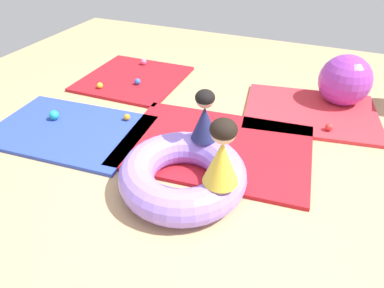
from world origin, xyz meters
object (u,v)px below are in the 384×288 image
(play_ball_pink, at_px, (144,62))
(play_ball_yellow, at_px, (100,86))
(play_ball_red, at_px, (329,127))
(child_in_yellow, at_px, (222,153))
(child_in_navy, at_px, (205,116))
(exercise_ball_large, at_px, (345,81))
(play_ball_blue, at_px, (137,82))
(play_ball_orange, at_px, (127,117))
(play_ball_teal, at_px, (54,115))
(inflatable_cushion, at_px, (183,175))

(play_ball_pink, distance_m, play_ball_yellow, 0.92)
(play_ball_red, xyz_separation_m, play_ball_yellow, (-2.79, -0.08, -0.00))
(child_in_yellow, xyz_separation_m, play_ball_red, (0.71, 1.47, -0.47))
(child_in_navy, bearing_deg, child_in_yellow, -41.20)
(child_in_yellow, relative_size, play_ball_yellow, 7.02)
(child_in_yellow, height_order, exercise_ball_large, child_in_yellow)
(play_ball_blue, height_order, play_ball_orange, play_ball_blue)
(play_ball_blue, xyz_separation_m, play_ball_orange, (0.35, -0.83, -0.00))
(play_ball_red, bearing_deg, play_ball_pink, 162.75)
(play_ball_blue, distance_m, play_ball_teal, 1.19)
(play_ball_yellow, bearing_deg, play_ball_blue, 36.23)
(play_ball_red, relative_size, play_ball_yellow, 1.06)
(child_in_navy, xyz_separation_m, play_ball_blue, (-1.38, 1.18, -0.44))
(play_ball_yellow, bearing_deg, play_ball_orange, -36.68)
(play_ball_teal, bearing_deg, play_ball_pink, 85.40)
(play_ball_red, bearing_deg, inflatable_cushion, -128.23)
(inflatable_cushion, bearing_deg, exercise_ball_large, 61.62)
(child_in_navy, height_order, play_ball_red, child_in_navy)
(play_ball_pink, xyz_separation_m, play_ball_yellow, (-0.13, -0.91, -0.01))
(play_ball_orange, xyz_separation_m, play_ball_yellow, (-0.73, 0.55, 0.00))
(play_ball_yellow, distance_m, play_ball_teal, 0.84)
(child_in_yellow, height_order, play_ball_pink, child_in_yellow)
(inflatable_cushion, xyz_separation_m, play_ball_pink, (-1.59, 2.18, -0.06))
(play_ball_orange, xyz_separation_m, play_ball_teal, (-0.74, -0.29, 0.02))
(child_in_navy, height_order, exercise_ball_large, child_in_navy)
(play_ball_red, distance_m, exercise_ball_large, 0.78)
(exercise_ball_large, bearing_deg, child_in_yellow, -109.25)
(play_ball_orange, height_order, exercise_ball_large, exercise_ball_large)
(play_ball_pink, bearing_deg, exercise_ball_large, -1.59)
(play_ball_orange, distance_m, play_ball_teal, 0.80)
(play_ball_orange, bearing_deg, play_ball_teal, -158.62)
(play_ball_teal, bearing_deg, play_ball_orange, 21.38)
(play_ball_yellow, bearing_deg, play_ball_red, 1.66)
(play_ball_red, height_order, exercise_ball_large, exercise_ball_large)
(child_in_yellow, relative_size, play_ball_teal, 5.04)
(play_ball_blue, relative_size, play_ball_yellow, 1.05)
(play_ball_blue, height_order, play_ball_yellow, play_ball_blue)
(play_ball_red, bearing_deg, play_ball_teal, -161.82)
(play_ball_blue, relative_size, play_ball_orange, 1.11)
(child_in_yellow, height_order, play_ball_yellow, child_in_yellow)
(inflatable_cushion, height_order, play_ball_blue, inflatable_cushion)
(play_ball_pink, relative_size, play_ball_red, 1.08)
(play_ball_pink, xyz_separation_m, exercise_ball_large, (2.73, -0.08, 0.22))
(play_ball_red, bearing_deg, play_ball_blue, 175.17)
(child_in_navy, bearing_deg, play_ball_yellow, 169.06)
(play_ball_blue, bearing_deg, child_in_navy, -40.58)
(child_in_navy, bearing_deg, play_ball_red, 59.61)
(play_ball_blue, relative_size, play_ball_teal, 0.76)
(play_ball_red, xyz_separation_m, play_ball_orange, (-2.05, -0.63, -0.00))
(play_ball_teal, relative_size, exercise_ball_large, 0.18)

